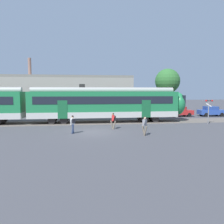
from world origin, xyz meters
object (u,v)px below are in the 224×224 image
crossing_signal (209,107)px  parked_car_red (179,111)px  pedestrian_grey (145,125)px  pedestrian_white (73,123)px  pedestrian_red (113,119)px  parked_car_blue (211,111)px

crossing_signal → parked_car_red: bearing=89.3°
parked_car_red → pedestrian_grey: bearing=-124.4°
pedestrian_white → parked_car_red: size_ratio=0.41×
pedestrian_red → parked_car_blue: pedestrian_red is taller
parked_car_red → crossing_signal: bearing=-90.7°
pedestrian_red → crossing_signal: size_ratio=0.56×
pedestrian_white → pedestrian_grey: (6.20, -1.71, -0.03)m
pedestrian_red → pedestrian_grey: (2.24, -3.62, -0.03)m
pedestrian_white → pedestrian_grey: 6.43m
parked_car_red → parked_car_blue: same height
pedestrian_grey → pedestrian_white: bearing=164.6°
pedestrian_red → pedestrian_grey: same height
pedestrian_grey → parked_car_blue: pedestrian_grey is taller
pedestrian_white → crossing_signal: bearing=14.1°
pedestrian_red → pedestrian_grey: size_ratio=1.00×
pedestrian_red → parked_car_blue: size_ratio=0.41×
pedestrian_red → parked_car_red: bearing=40.9°
parked_car_red → parked_car_blue: bearing=-2.7°
pedestrian_grey → crossing_signal: (9.27, 5.58, 1.05)m
pedestrian_grey → parked_car_blue: size_ratio=0.41×
pedestrian_white → pedestrian_red: 4.40m
pedestrian_white → parked_car_red: (15.56, 11.97, -0.21)m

